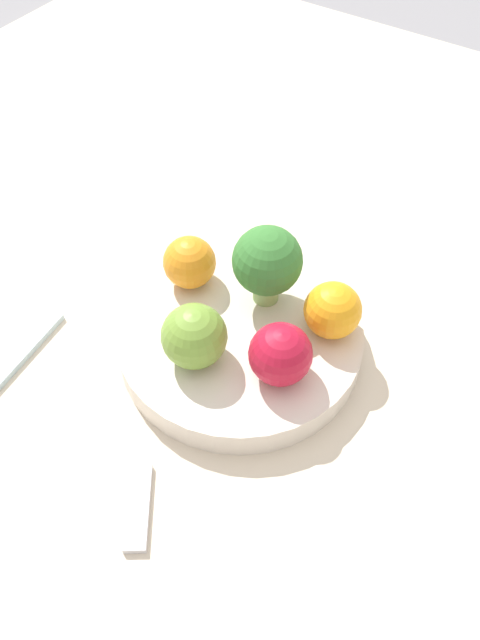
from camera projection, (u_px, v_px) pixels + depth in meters
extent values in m
plane|color=gray|center=(240.00, 361.00, 0.55)|extent=(6.00, 6.00, 0.00)
cube|color=beige|center=(240.00, 354.00, 0.54)|extent=(1.20, 1.20, 0.02)
cylinder|color=silver|center=(240.00, 338.00, 0.52)|extent=(0.20, 0.20, 0.03)
cylinder|color=#8CB76B|center=(267.00, 288.00, 0.52)|extent=(0.02, 0.02, 0.02)
sphere|color=#387A33|center=(269.00, 261.00, 0.50)|extent=(0.06, 0.06, 0.06)
sphere|color=olive|center=(194.00, 336.00, 0.47)|extent=(0.05, 0.05, 0.05)
sphere|color=#B7142D|center=(280.00, 354.00, 0.46)|extent=(0.05, 0.05, 0.05)
sphere|color=orange|center=(333.00, 310.00, 0.49)|extent=(0.05, 0.05, 0.05)
sphere|color=orange|center=(189.00, 262.00, 0.53)|extent=(0.05, 0.05, 0.05)
cube|color=silver|center=(138.00, 507.00, 0.44)|extent=(0.05, 0.06, 0.01)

